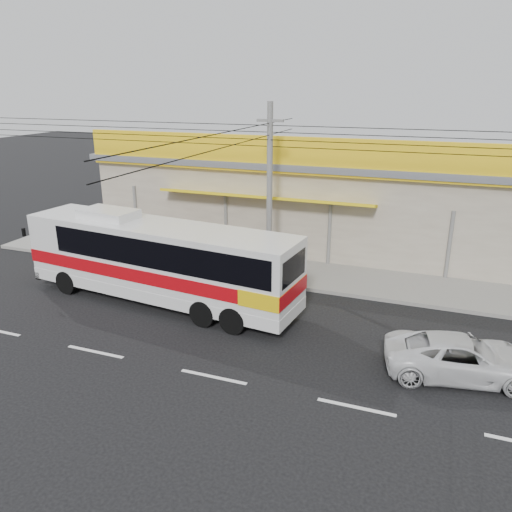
{
  "coord_description": "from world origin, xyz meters",
  "views": [
    {
      "loc": [
        5.36,
        -13.47,
        7.77
      ],
      "look_at": [
        -0.4,
        2.0,
        2.11
      ],
      "focal_mm": 35.0,
      "sensor_mm": 36.0,
      "label": 1
    }
  ],
  "objects": [
    {
      "name": "sidewalk",
      "position": [
        0.0,
        6.0,
        0.07
      ],
      "size": [
        30.0,
        3.2,
        0.15
      ],
      "primitive_type": "cube",
      "color": "gray",
      "rests_on": "ground"
    },
    {
      "name": "utility_pole",
      "position": [
        -1.09,
        5.4,
        5.93
      ],
      "size": [
        34.0,
        14.0,
        7.19
      ],
      "color": "slate",
      "rests_on": "ground"
    },
    {
      "name": "lane_markings",
      "position": [
        0.0,
        -2.5,
        0.0
      ],
      "size": [
        50.0,
        0.12,
        0.01
      ],
      "primitive_type": null,
      "color": "silver",
      "rests_on": "ground"
    },
    {
      "name": "ground",
      "position": [
        0.0,
        0.0,
        0.0
      ],
      "size": [
        120.0,
        120.0,
        0.0
      ],
      "primitive_type": "plane",
      "color": "black",
      "rests_on": "ground"
    },
    {
      "name": "motorbike_dark",
      "position": [
        -9.92,
        6.86,
        0.64
      ],
      "size": [
        1.7,
        0.89,
        0.99
      ],
      "primitive_type": "imported",
      "rotation": [
        0.0,
        0.0,
        1.85
      ],
      "color": "black",
      "rests_on": "sidewalk"
    },
    {
      "name": "coach_bus",
      "position": [
        -3.88,
        1.51,
        1.78
      ],
      "size": [
        11.0,
        3.48,
        3.33
      ],
      "rotation": [
        0.0,
        0.0,
        -0.11
      ],
      "color": "silver",
      "rests_on": "ground"
    },
    {
      "name": "white_car",
      "position": [
        6.48,
        -0.0,
        0.58
      ],
      "size": [
        4.48,
        2.67,
        1.17
      ],
      "primitive_type": "imported",
      "rotation": [
        0.0,
        0.0,
        1.75
      ],
      "color": "silver",
      "rests_on": "ground"
    },
    {
      "name": "motorbike_red",
      "position": [
        -6.33,
        5.18,
        0.64
      ],
      "size": [
        1.97,
        1.04,
        0.98
      ],
      "primitive_type": "imported",
      "rotation": [
        0.0,
        0.0,
        1.36
      ],
      "color": "maroon",
      "rests_on": "sidewalk"
    },
    {
      "name": "storefront_building",
      "position": [
        -0.01,
        11.54,
        2.3
      ],
      "size": [
        22.6,
        9.2,
        5.7
      ],
      "color": "gray",
      "rests_on": "ground"
    }
  ]
}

